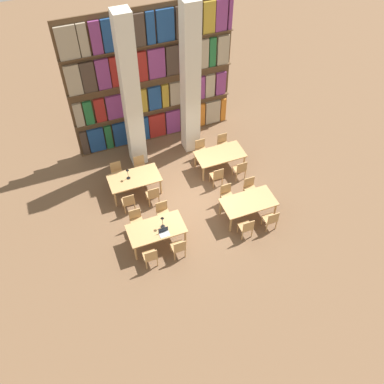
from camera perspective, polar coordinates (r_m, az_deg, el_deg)
name	(u,v)px	position (r m, az deg, el deg)	size (l,w,h in m)	color
ground_plane	(191,202)	(15.44, -0.17, -1.35)	(40.00, 40.00, 0.00)	brown
bookshelf_bank	(152,80)	(16.59, -5.35, 14.67)	(6.36, 0.35, 5.50)	brown
pillar_left	(131,96)	(15.29, -8.15, 12.60)	(0.59, 0.59, 6.00)	silver
pillar_center	(190,83)	(15.81, -0.22, 14.37)	(0.59, 0.59, 6.00)	silver
reading_table_0	(156,230)	(13.85, -4.79, -5.04)	(1.84, 0.99, 0.74)	tan
chair_0	(150,256)	(13.49, -5.57, -8.54)	(0.42, 0.40, 0.87)	tan
chair_1	(136,220)	(14.42, -7.43, -3.74)	(0.42, 0.40, 0.87)	tan
chair_2	(179,247)	(13.63, -1.79, -7.39)	(0.42, 0.40, 0.87)	tan
chair_3	(163,212)	(14.55, -3.90, -2.72)	(0.42, 0.40, 0.87)	tan
desk_lamp_0	(162,220)	(13.56, -3.97, -3.76)	(0.14, 0.14, 0.48)	black
laptop	(164,233)	(13.60, -3.74, -5.47)	(0.32, 0.22, 0.21)	silver
reading_table_1	(249,203)	(14.66, 7.55, -1.47)	(1.84, 0.99, 0.74)	tan
chair_4	(246,227)	(14.22, 7.26, -4.67)	(0.42, 0.40, 0.87)	tan
chair_5	(227,195)	(15.10, 4.66, -0.36)	(0.42, 0.40, 0.87)	tan
chair_6	(271,219)	(14.56, 10.47, -3.60)	(0.42, 0.40, 0.87)	tan
chair_7	(250,188)	(15.41, 7.74, 0.55)	(0.42, 0.40, 0.87)	tan
reading_table_2	(134,179)	(15.44, -7.69, 1.70)	(1.84, 0.99, 0.74)	tan
chair_8	(128,201)	(15.00, -8.48, -1.25)	(0.42, 0.40, 0.87)	tan
chair_9	(117,172)	(16.08, -9.96, 2.62)	(0.42, 0.40, 0.87)	tan
chair_10	(153,195)	(15.12, -5.25, -0.34)	(0.42, 0.40, 0.87)	tan
chair_11	(140,166)	(16.18, -6.92, 3.45)	(0.42, 0.40, 0.87)	tan
desk_lamp_1	(128,172)	(15.18, -8.58, 2.64)	(0.14, 0.14, 0.45)	black
reading_table_3	(220,155)	(16.25, 3.74, 4.90)	(1.84, 0.99, 0.74)	tan
chair_12	(217,176)	(15.73, 3.35, 2.20)	(0.42, 0.40, 0.87)	tan
chair_13	(201,149)	(16.76, 1.21, 5.70)	(0.42, 0.40, 0.87)	tan
chair_14	(240,169)	(16.05, 6.43, 3.05)	(0.42, 0.40, 0.87)	tan
chair_15	(223,144)	(17.06, 4.16, 6.45)	(0.42, 0.40, 0.87)	tan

